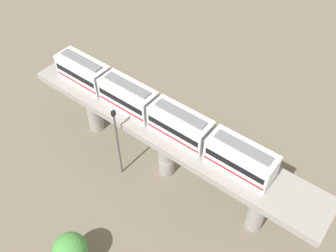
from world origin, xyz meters
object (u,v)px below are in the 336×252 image
(parked_car_silver, at_px, (273,177))
(parked_car_blue, at_px, (229,141))
(signal_post, at_px, (118,141))
(train, at_px, (153,110))
(tree_near_viaduct, at_px, (70,250))

(parked_car_silver, distance_m, parked_car_blue, 7.10)
(parked_car_silver, bearing_deg, signal_post, 115.83)
(parked_car_blue, height_order, signal_post, signal_post)
(train, relative_size, parked_car_silver, 6.24)
(train, distance_m, parked_car_blue, 12.77)
(tree_near_viaduct, bearing_deg, parked_car_silver, -27.57)
(train, relative_size, parked_car_blue, 6.47)
(train, distance_m, signal_post, 5.43)
(parked_car_blue, distance_m, signal_post, 14.62)
(train, xyz_separation_m, signal_post, (-3.40, 2.38, -3.51))
(train, height_order, tree_near_viaduct, train)
(parked_car_silver, height_order, signal_post, signal_post)
(tree_near_viaduct, bearing_deg, parked_car_blue, -9.98)
(tree_near_viaduct, xyz_separation_m, signal_post, (11.08, 3.92, 2.59))
(parked_car_silver, height_order, tree_near_viaduct, tree_near_viaduct)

